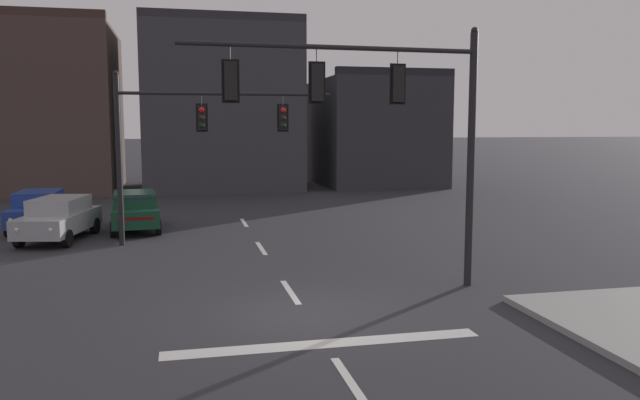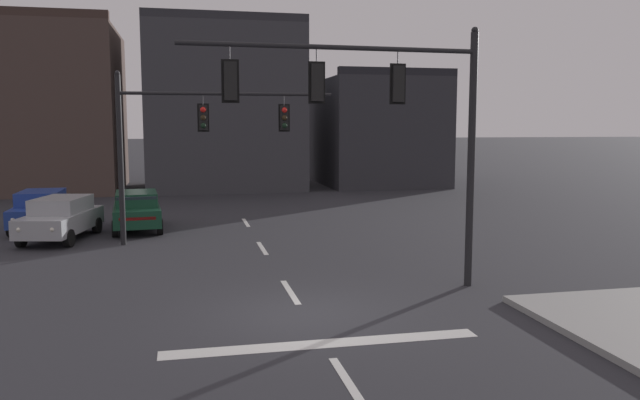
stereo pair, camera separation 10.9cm
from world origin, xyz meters
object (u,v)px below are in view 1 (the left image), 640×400
Objects in this scene: signal_mast_near_side at (383,109)px; car_lot_farside at (59,218)px; signal_mast_far_side at (185,131)px; car_lot_nearside at (135,210)px; car_lot_middle at (39,209)px.

signal_mast_near_side is 1.64× the size of car_lot_farside.
signal_mast_far_side is 5.12m from car_lot_nearside.
car_lot_farside is (-4.73, 1.72, -3.25)m from signal_mast_far_side.
signal_mast_far_side is 1.73× the size of car_lot_middle.
signal_mast_near_side is 1.68× the size of car_lot_nearside.
car_lot_nearside is at bearing 121.38° from signal_mast_near_side.
car_lot_nearside is 4.04m from car_lot_middle.
signal_mast_far_side reaches higher than car_lot_farside.
signal_mast_far_side is at bearing 121.21° from signal_mast_near_side.
signal_mast_near_side reaches higher than car_lot_farside.
car_lot_middle is at bearing 143.71° from signal_mast_far_side.
car_lot_farside is at bearing -64.86° from car_lot_middle.
car_lot_middle is (-3.90, 1.03, 0.00)m from car_lot_nearside.
signal_mast_near_side is 1.72× the size of car_lot_middle.
signal_mast_far_side is at bearing -36.29° from car_lot_middle.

